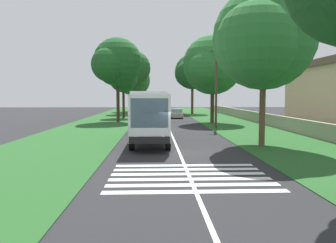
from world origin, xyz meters
The scene contains 18 objects.
ground centered at (0.00, 0.00, 0.00)m, with size 160.00×160.00×0.00m, color #262628.
grass_verge_left centered at (15.00, 8.20, 0.02)m, with size 120.00×8.00×0.04m, color #235623.
grass_verge_right centered at (15.00, -8.20, 0.02)m, with size 120.00×8.00×0.04m, color #235623.
centre_line centered at (15.00, 0.00, 0.00)m, with size 110.00×0.16×0.01m, color silver.
coach_bus centered at (4.59, 1.80, 2.15)m, with size 11.16×2.62×3.73m.
zebra_crossing centered at (-6.26, 0.00, 0.00)m, with size 4.95×6.80×0.01m.
trailing_car_0 centered at (23.82, 2.05, 0.67)m, with size 4.30×1.78×1.43m.
trailing_car_1 centered at (30.90, -1.86, 0.67)m, with size 4.30×1.78×1.43m.
trailing_minibus_0 centered at (42.08, 1.66, 1.55)m, with size 6.00×2.14×2.53m.
roadside_tree_left_0 centered at (23.71, 6.59, 7.69)m, with size 7.80×6.37×11.03m.
roadside_tree_left_1 centered at (31.18, 6.47, 6.09)m, with size 5.14×4.47×8.40m.
roadside_tree_left_2 centered at (51.65, 6.18, 6.62)m, with size 7.95×6.88×10.19m.
roadside_tree_left_3 centered at (43.73, 5.82, 8.57)m, with size 8.11×6.66×12.05m.
roadside_tree_right_0 centered at (42.48, -5.36, 7.82)m, with size 7.98×6.79×11.32m.
roadside_tree_right_1 centered at (21.19, -5.56, 7.13)m, with size 8.55×7.44×10.99m.
roadside_tree_right_2 centered at (1.86, -5.55, 7.04)m, with size 8.62×6.96×10.65m.
utility_pole centered at (14.13, -4.90, 4.47)m, with size 0.24×1.40×8.57m.
roadside_wall centered at (20.00, -11.60, 0.71)m, with size 70.00×0.40×1.33m, color #9E937F.
Camera 1 is at (-20.08, 1.45, 3.45)m, focal length 35.14 mm.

